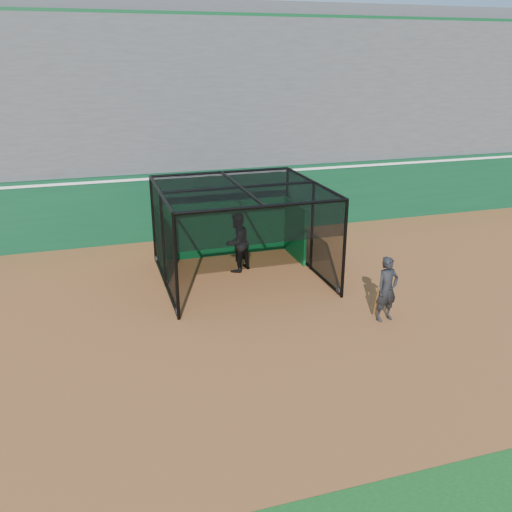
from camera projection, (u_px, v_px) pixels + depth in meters
name	position (u px, v px, depth m)	size (l,w,h in m)	color
ground	(257.00, 340.00, 13.05)	(120.00, 120.00, 0.00)	brown
outfield_wall	(189.00, 203.00, 20.22)	(50.00, 0.50, 2.50)	#0A3C20
grandstand	(169.00, 107.00, 22.50)	(50.00, 7.85, 8.95)	#4C4C4F
batting_cage	(240.00, 234.00, 16.31)	(4.75, 4.65, 2.85)	black
batter	(237.00, 242.00, 17.00)	(0.92, 0.72, 1.90)	black
on_deck_player	(387.00, 289.00, 13.80)	(0.68, 0.50, 1.72)	black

